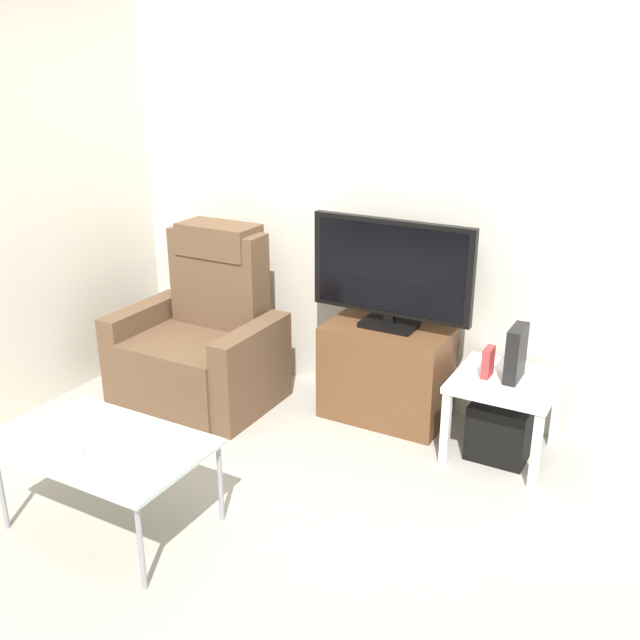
{
  "coord_description": "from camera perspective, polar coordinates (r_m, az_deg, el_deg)",
  "views": [
    {
      "loc": [
        1.64,
        -2.74,
        2.09
      ],
      "look_at": [
        -0.16,
        0.5,
        0.7
      ],
      "focal_mm": 40.37,
      "sensor_mm": 36.0,
      "label": 1
    }
  ],
  "objects": [
    {
      "name": "coffee_table",
      "position": [
        3.44,
        -16.5,
        -9.79
      ],
      "size": [
        0.9,
        0.6,
        0.43
      ],
      "color": "#B2C6C1",
      "rests_on": "ground"
    },
    {
      "name": "ground_plane",
      "position": [
        3.82,
        -1.62,
        -12.65
      ],
      "size": [
        6.4,
        6.4,
        0.0
      ],
      "primitive_type": "plane",
      "color": "#9E998E"
    },
    {
      "name": "television",
      "position": [
        4.11,
        5.63,
        3.84
      ],
      "size": [
        0.97,
        0.2,
        0.64
      ],
      "color": "black",
      "rests_on": "tv_stand"
    },
    {
      "name": "side_table",
      "position": [
        3.99,
        14.45,
        -5.45
      ],
      "size": [
        0.54,
        0.54,
        0.46
      ],
      "color": "white",
      "rests_on": "ground"
    },
    {
      "name": "game_console",
      "position": [
        3.9,
        15.27,
        -2.58
      ],
      "size": [
        0.07,
        0.2,
        0.3
      ],
      "primitive_type": "cube",
      "color": "black",
      "rests_on": "side_table"
    },
    {
      "name": "recliner_armchair",
      "position": [
        4.6,
        -9.28,
        -1.63
      ],
      "size": [
        0.98,
        0.78,
        1.08
      ],
      "rotation": [
        0.0,
        0.0,
        0.14
      ],
      "color": "brown",
      "rests_on": "ground"
    },
    {
      "name": "wall_side",
      "position": [
        4.53,
        -23.04,
        8.91
      ],
      "size": [
        0.06,
        4.48,
        2.6
      ],
      "primitive_type": "cube",
      "color": "beige",
      "rests_on": "ground"
    },
    {
      "name": "book_upright",
      "position": [
        3.93,
        13.17,
        -3.27
      ],
      "size": [
        0.04,
        0.11,
        0.16
      ],
      "primitive_type": "cube",
      "color": "red",
      "rests_on": "side_table"
    },
    {
      "name": "cell_phone",
      "position": [
        3.45,
        -18.64,
        -9.42
      ],
      "size": [
        0.13,
        0.16,
        0.01
      ],
      "primitive_type": "cube",
      "rotation": [
        0.0,
        0.0,
        0.52
      ],
      "color": "#B7B7BC",
      "rests_on": "coffee_table"
    },
    {
      "name": "subwoofer_box",
      "position": [
        4.09,
        14.17,
        -8.3
      ],
      "size": [
        0.32,
        0.32,
        0.32
      ],
      "primitive_type": "cube",
      "color": "black",
      "rests_on": "ground"
    },
    {
      "name": "wall_back",
      "position": [
        4.28,
        6.01,
        9.82
      ],
      "size": [
        6.4,
        0.06,
        2.6
      ],
      "primitive_type": "cube",
      "color": "beige",
      "rests_on": "ground"
    },
    {
      "name": "tv_stand",
      "position": [
        4.31,
        5.25,
        -4.19
      ],
      "size": [
        0.73,
        0.42,
        0.58
      ],
      "color": "brown",
      "rests_on": "ground"
    }
  ]
}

